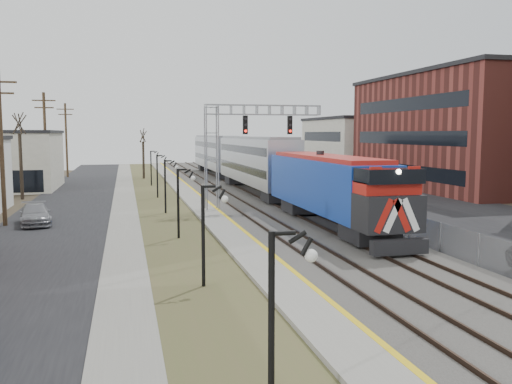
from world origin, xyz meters
name	(u,v)px	position (x,y,z in m)	size (l,w,h in m)	color
ground	(397,361)	(0.00, 0.00, 0.00)	(160.00, 160.00, 0.00)	#473D2D
street_west	(69,205)	(-11.50, 35.00, 0.02)	(7.00, 120.00, 0.04)	black
sidewalk	(124,203)	(-7.00, 35.00, 0.04)	(2.00, 120.00, 0.08)	gray
grass_median	(160,202)	(-4.00, 35.00, 0.03)	(4.00, 120.00, 0.06)	#4C502A
platform	(194,200)	(-1.00, 35.00, 0.12)	(2.00, 120.00, 0.24)	gray
ballast_bed	(249,198)	(4.00, 35.00, 0.10)	(8.00, 120.00, 0.20)	#595651
parking_lot	(371,196)	(16.00, 35.00, 0.02)	(16.00, 120.00, 0.04)	black
platform_edge	(204,198)	(-0.12, 35.00, 0.24)	(0.24, 120.00, 0.01)	gold
track_near	(227,197)	(2.00, 35.00, 0.28)	(1.58, 120.00, 0.15)	#2D2119
track_far	(265,196)	(5.50, 35.00, 0.28)	(1.58, 120.00, 0.15)	#2D2119
train	(246,163)	(5.50, 43.02, 2.88)	(3.00, 63.05, 5.33)	#13379D
signal_gantry	(234,138)	(1.22, 27.99, 5.59)	(9.00, 1.07, 8.15)	gray
lampposts	(178,204)	(-4.00, 18.29, 2.00)	(0.14, 62.14, 4.00)	black
utility_poles	(1,149)	(-14.50, 25.00, 5.00)	(0.28, 80.28, 10.00)	#4C3823
fence	(293,190)	(8.20, 35.00, 0.80)	(0.04, 120.00, 1.60)	gray
bare_trees	(59,170)	(-12.66, 38.91, 2.70)	(12.30, 42.30, 5.95)	#382D23
car_lot_d	(369,196)	(13.37, 29.93, 0.65)	(1.81, 4.45, 1.29)	navy
car_lot_e	(368,205)	(10.58, 24.20, 0.71)	(1.68, 4.17, 1.42)	gray
car_lot_f	(348,195)	(11.62, 30.37, 0.71)	(1.49, 4.28, 1.41)	#0D4324
car_street_b	(35,215)	(-12.67, 25.02, 0.67)	(1.86, 4.59, 1.33)	gray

